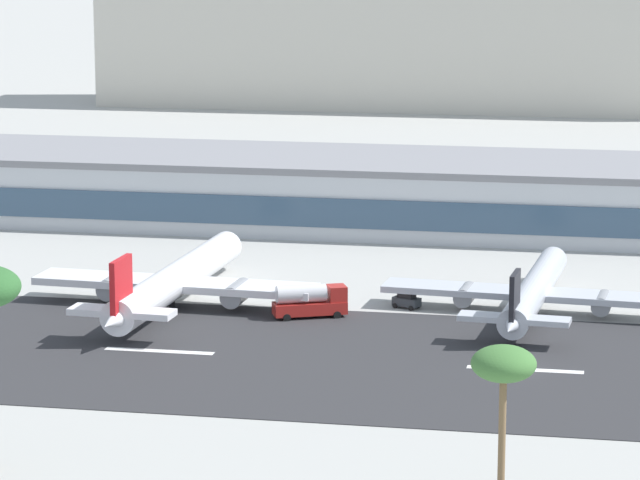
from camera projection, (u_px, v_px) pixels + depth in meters
ground_plane at (517, 370)px, 170.08m from camera, size 1400.00×1400.00×0.00m
runway_strip at (517, 370)px, 170.26m from camera, size 800.00×42.74×0.08m
runway_centreline_dash_3 at (159, 351)px, 177.17m from camera, size 12.00×1.20×0.01m
runway_centreline_dash_4 at (525, 370)px, 170.10m from camera, size 12.00×1.20×0.01m
terminal_building at (425, 193)px, 244.31m from camera, size 145.89×27.20×10.33m
distant_hotel_block at (411, 31)px, 386.50m from camera, size 146.16×26.66×35.95m
airliner_red_tail_gate_0 at (172, 283)px, 195.95m from camera, size 34.65×45.44×9.48m
airliner_black_tail_gate_1 at (533, 293)px, 192.60m from camera, size 35.99×39.13×8.17m
service_fuel_truck_0 at (310, 301)px, 191.38m from camera, size 8.83×5.75×3.95m
service_baggage_tug_1 at (407, 300)px, 196.08m from camera, size 3.57×2.88×2.20m
palm_tree_0 at (504, 367)px, 129.38m from camera, size 5.18×5.18×13.25m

